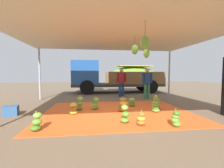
% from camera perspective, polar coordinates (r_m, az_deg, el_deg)
% --- Properties ---
extents(ground_plane, '(40.00, 40.00, 0.00)m').
position_cam_1_polar(ground_plane, '(8.71, -1.30, -5.64)').
color(ground_plane, brown).
extents(tarp_orange, '(5.29, 4.19, 0.01)m').
position_cam_1_polar(tarp_orange, '(5.79, 1.94, -10.30)').
color(tarp_orange, '#E05B23').
rests_on(tarp_orange, ground).
extents(tent_canopy, '(8.00, 7.00, 2.91)m').
position_cam_1_polar(tent_canopy, '(5.72, 2.30, 18.00)').
color(tent_canopy, '#9EA0A5').
rests_on(tent_canopy, ground).
extents(banana_bunch_0, '(0.37, 0.40, 0.45)m').
position_cam_1_polar(banana_bunch_0, '(5.53, -14.33, -9.08)').
color(banana_bunch_0, gold).
rests_on(banana_bunch_0, tarp_orange).
extents(banana_bunch_1, '(0.33, 0.30, 0.57)m').
position_cam_1_polar(banana_bunch_1, '(6.09, -12.06, -7.31)').
color(banana_bunch_1, '#477523').
rests_on(banana_bunch_1, tarp_orange).
extents(banana_bunch_2, '(0.45, 0.45, 0.56)m').
position_cam_1_polar(banana_bunch_2, '(5.78, 4.00, -7.85)').
color(banana_bunch_2, '#996628').
rests_on(banana_bunch_2, tarp_orange).
extents(banana_bunch_3, '(0.28, 0.31, 0.45)m').
position_cam_1_polar(banana_bunch_3, '(7.51, 16.09, -5.68)').
color(banana_bunch_3, gold).
rests_on(banana_bunch_3, tarp_orange).
extents(banana_bunch_4, '(0.34, 0.35, 0.49)m').
position_cam_1_polar(banana_bunch_4, '(4.28, -26.45, -12.79)').
color(banana_bunch_4, '#477523').
rests_on(banana_bunch_4, tarp_orange).
extents(banana_bunch_5, '(0.40, 0.40, 0.42)m').
position_cam_1_polar(banana_bunch_5, '(6.76, 7.42, -6.81)').
color(banana_bunch_5, '#518428').
rests_on(banana_bunch_5, tarp_orange).
extents(banana_bunch_6, '(0.42, 0.41, 0.59)m').
position_cam_1_polar(banana_bunch_6, '(5.90, 16.06, -7.68)').
color(banana_bunch_6, '#6B9E38').
rests_on(banana_bunch_6, tarp_orange).
extents(banana_bunch_7, '(0.29, 0.28, 0.47)m').
position_cam_1_polar(banana_bunch_7, '(4.48, 22.82, -12.02)').
color(banana_bunch_7, '#60932D').
rests_on(banana_bunch_7, tarp_orange).
extents(banana_bunch_8, '(0.32, 0.34, 0.47)m').
position_cam_1_polar(banana_bunch_8, '(6.42, 16.38, -7.14)').
color(banana_bunch_8, '#477523').
rests_on(banana_bunch_8, tarp_orange).
extents(banana_bunch_9, '(0.38, 0.38, 0.51)m').
position_cam_1_polar(banana_bunch_9, '(6.14, -6.30, -7.36)').
color(banana_bunch_9, '#6B9E38').
rests_on(banana_bunch_9, tarp_orange).
extents(banana_bunch_10, '(0.30, 0.30, 0.41)m').
position_cam_1_polar(banana_bunch_10, '(4.34, 10.89, -12.74)').
color(banana_bunch_10, '#996628').
rests_on(banana_bunch_10, tarp_orange).
extents(banana_bunch_11, '(0.34, 0.34, 0.55)m').
position_cam_1_polar(banana_bunch_11, '(4.46, 4.90, -11.40)').
color(banana_bunch_11, '#60932D').
rests_on(banana_bunch_11, tarp_orange).
extents(cargo_truck_main, '(6.88, 2.40, 2.40)m').
position_cam_1_polar(cargo_truck_main, '(11.89, 1.37, 2.94)').
color(cargo_truck_main, '#2D2D2D').
rests_on(cargo_truck_main, ground).
extents(worker_0, '(0.64, 0.39, 1.75)m').
position_cam_1_polar(worker_0, '(9.56, 3.57, 1.33)').
color(worker_0, navy).
rests_on(worker_0, ground).
extents(worker_1, '(0.64, 0.39, 1.73)m').
position_cam_1_polar(worker_1, '(8.95, 13.02, 1.03)').
color(worker_1, '#337A4C').
rests_on(worker_1, ground).
extents(crate_0, '(0.53, 0.52, 0.32)m').
position_cam_1_polar(crate_0, '(6.31, -33.70, -8.32)').
color(crate_0, '#335B8E').
rests_on(crate_0, ground).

